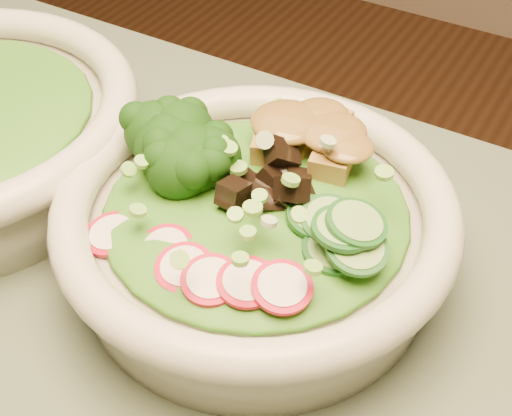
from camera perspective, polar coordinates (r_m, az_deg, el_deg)
The scene contains 9 objects.
salad_bowl at distance 0.46m, azimuth 0.00°, elevation -1.76°, with size 0.26×0.26×0.07m.
lettuce_bed at distance 0.44m, azimuth 0.00°, elevation 0.09°, with size 0.19×0.19×0.02m, color #185D13.
broccoli_florets at distance 0.46m, azimuth -6.50°, elevation 3.89°, with size 0.08×0.07×0.04m, color black, non-canonical shape.
radish_slices at distance 0.40m, azimuth -4.29°, elevation -4.88°, with size 0.10×0.04×0.02m, color #AF0D28, non-canonical shape.
cucumber_slices at distance 0.42m, azimuth 7.22°, elevation -1.86°, with size 0.07×0.07×0.03m, color #86B263, non-canonical shape.
mushroom_heap at distance 0.44m, azimuth 0.77°, elevation 2.19°, with size 0.07×0.07×0.04m, color black, non-canonical shape.
tofu_cubes at distance 0.48m, azimuth 3.89°, elevation 5.19°, with size 0.09×0.06×0.03m, color olive, non-canonical shape.
peanut_sauce at distance 0.47m, azimuth 3.96°, elevation 6.38°, with size 0.07×0.05×0.02m, color brown.
scallion_garnish at distance 0.43m, azimuth 0.00°, elevation 2.30°, with size 0.18×0.18×0.02m, color #72B841, non-canonical shape.
Camera 1 is at (0.06, -0.10, 1.11)m, focal length 50.00 mm.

